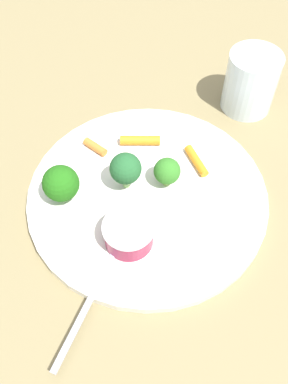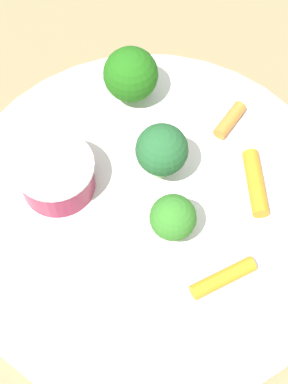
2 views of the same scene
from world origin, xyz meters
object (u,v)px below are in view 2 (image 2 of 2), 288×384
object	(u,v)px
carrot_stick_0	(223,278)
broccoli_floret_1	(160,150)
broccoli_floret_0	(173,218)
broccoli_floret_2	(131,75)
carrot_stick_2	(230,120)
sauce_cup	(57,175)
carrot_stick_1	(255,183)
plate	(148,208)

from	to	relation	value
carrot_stick_0	broccoli_floret_1	bearing A→B (deg)	135.72
broccoli_floret_0	broccoli_floret_2	distance (m)	0.13
broccoli_floret_1	carrot_stick_2	world-z (taller)	broccoli_floret_1
sauce_cup	carrot_stick_1	world-z (taller)	sauce_cup
plate	broccoli_floret_2	size ratio (longest dim) A/B	5.88
plate	carrot_stick_2	size ratio (longest dim) A/B	8.60
sauce_cup	broccoli_floret_2	world-z (taller)	broccoli_floret_2
broccoli_floret_0	carrot_stick_2	distance (m)	0.11
plate	broccoli_floret_1	size ratio (longest dim) A/B	5.59
broccoli_floret_0	carrot_stick_0	world-z (taller)	broccoli_floret_0
broccoli_floret_2	carrot_stick_0	bearing A→B (deg)	-48.46
sauce_cup	broccoli_floret_2	size ratio (longest dim) A/B	1.16
broccoli_floret_0	broccoli_floret_2	xyz separation A→B (m)	(-0.07, 0.11, 0.00)
broccoli_floret_2	carrot_stick_2	distance (m)	0.09
carrot_stick_2	broccoli_floret_1	bearing A→B (deg)	-121.50
plate	sauce_cup	size ratio (longest dim) A/B	5.09
plate	sauce_cup	distance (m)	0.07
plate	broccoli_floret_2	distance (m)	0.11
broccoli_floret_0	carrot_stick_1	bearing A→B (deg)	50.18
sauce_cup	broccoli_floret_1	distance (m)	0.08
sauce_cup	broccoli_floret_1	size ratio (longest dim) A/B	1.10
carrot_stick_0	carrot_stick_2	size ratio (longest dim) A/B	1.40
sauce_cup	broccoli_floret_1	bearing A→B (deg)	27.67
broccoli_floret_2	broccoli_floret_1	bearing A→B (deg)	-53.73
sauce_cup	broccoli_floret_0	bearing A→B (deg)	-5.19
carrot_stick_1	carrot_stick_2	size ratio (longest dim) A/B	1.55
broccoli_floret_0	carrot_stick_2	world-z (taller)	broccoli_floret_0
broccoli_floret_1	carrot_stick_1	distance (m)	0.08
broccoli_floret_1	carrot_stick_1	bearing A→B (deg)	9.98
carrot_stick_1	broccoli_floret_1	bearing A→B (deg)	-170.02
broccoli_floret_2	carrot_stick_2	world-z (taller)	broccoli_floret_2
plate	carrot_stick_1	world-z (taller)	carrot_stick_1
carrot_stick_0	carrot_stick_1	size ratio (longest dim) A/B	0.91
sauce_cup	carrot_stick_0	size ratio (longest dim) A/B	1.21
sauce_cup	plate	bearing A→B (deg)	5.84
carrot_stick_1	sauce_cup	bearing A→B (deg)	-160.95
broccoli_floret_0	broccoli_floret_1	bearing A→B (deg)	119.17
plate	broccoli_floret_1	xyz separation A→B (m)	(-0.00, 0.03, 0.04)
broccoli_floret_2	carrot_stick_0	distance (m)	0.18
broccoli_floret_1	carrot_stick_2	xyz separation A→B (m)	(0.04, 0.06, -0.03)
broccoli_floret_0	carrot_stick_2	bearing A→B (deg)	82.66
plate	carrot_stick_0	bearing A→B (deg)	-29.83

